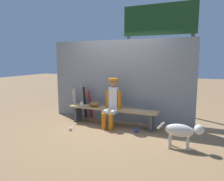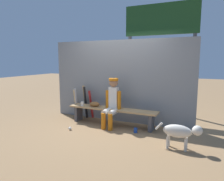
# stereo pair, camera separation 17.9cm
# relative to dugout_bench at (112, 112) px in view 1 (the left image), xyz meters

# --- Properties ---
(ground_plane) EXTENTS (30.00, 30.00, 0.00)m
(ground_plane) POSITION_rel_dugout_bench_xyz_m (0.00, 0.00, -0.34)
(ground_plane) COLOR olive
(chainlink_fence) EXTENTS (3.90, 0.03, 2.15)m
(chainlink_fence) POSITION_rel_dugout_bench_xyz_m (0.00, 0.42, 0.74)
(chainlink_fence) COLOR gray
(chainlink_fence) RESTS_ON ground_plane
(dugout_bench) EXTENTS (2.32, 0.36, 0.43)m
(dugout_bench) POSITION_rel_dugout_bench_xyz_m (0.00, 0.00, 0.00)
(dugout_bench) COLOR tan
(dugout_bench) RESTS_ON ground_plane
(player_seated) EXTENTS (0.41, 0.55, 1.19)m
(player_seated) POSITION_rel_dugout_bench_xyz_m (0.04, -0.11, 0.30)
(player_seated) COLOR silver
(player_seated) RESTS_ON ground_plane
(baseball_glove) EXTENTS (0.28, 0.20, 0.12)m
(baseball_glove) POSITION_rel_dugout_bench_xyz_m (-0.50, 0.00, 0.16)
(baseball_glove) COLOR brown
(baseball_glove) RESTS_ON dugout_bench
(bat_aluminum_red) EXTENTS (0.08, 0.26, 0.80)m
(bat_aluminum_red) POSITION_rel_dugout_bench_xyz_m (-0.79, 0.30, 0.06)
(bat_aluminum_red) COLOR #B22323
(bat_aluminum_red) RESTS_ON ground_plane
(bat_aluminum_black) EXTENTS (0.11, 0.25, 0.91)m
(bat_aluminum_black) POSITION_rel_dugout_bench_xyz_m (-0.93, 0.24, 0.12)
(bat_aluminum_black) COLOR black
(bat_aluminum_black) RESTS_ON ground_plane
(bat_wood_tan) EXTENTS (0.08, 0.27, 0.93)m
(bat_wood_tan) POSITION_rel_dugout_bench_xyz_m (-0.99, 0.33, 0.13)
(bat_wood_tan) COLOR tan
(bat_wood_tan) RESTS_ON ground_plane
(bat_aluminum_silver) EXTENTS (0.10, 0.22, 0.84)m
(bat_aluminum_silver) POSITION_rel_dugout_bench_xyz_m (-1.26, 0.28, 0.08)
(bat_aluminum_silver) COLOR #B7B7BC
(bat_aluminum_silver) RESTS_ON ground_plane
(bat_wood_natural) EXTENTS (0.10, 0.26, 0.80)m
(bat_wood_natural) POSITION_rel_dugout_bench_xyz_m (-1.29, 0.29, 0.06)
(bat_wood_natural) COLOR tan
(bat_wood_natural) RESTS_ON ground_plane
(baseball) EXTENTS (0.07, 0.07, 0.07)m
(baseball) POSITION_rel_dugout_bench_xyz_m (-0.74, -0.77, -0.30)
(baseball) COLOR white
(baseball) RESTS_ON ground_plane
(cup_on_ground) EXTENTS (0.08, 0.08, 0.11)m
(cup_on_ground) POSITION_rel_dugout_bench_xyz_m (0.73, -0.29, -0.28)
(cup_on_ground) COLOR #1E47AD
(cup_on_ground) RESTS_ON ground_plane
(cup_on_bench) EXTENTS (0.08, 0.08, 0.11)m
(cup_on_bench) POSITION_rel_dugout_bench_xyz_m (-0.84, -0.08, 0.15)
(cup_on_bench) COLOR silver
(cup_on_bench) RESTS_ON dugout_bench
(scoreboard) EXTENTS (2.38, 0.27, 3.47)m
(scoreboard) POSITION_rel_dugout_bench_xyz_m (0.87, 1.58, 2.11)
(scoreboard) COLOR #3F3F42
(scoreboard) RESTS_ON ground_plane
(dog) EXTENTS (0.84, 0.20, 0.49)m
(dog) POSITION_rel_dugout_bench_xyz_m (1.75, -0.79, -0.00)
(dog) COLOR beige
(dog) RESTS_ON ground_plane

